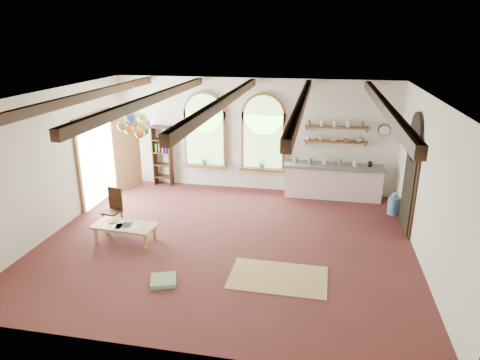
% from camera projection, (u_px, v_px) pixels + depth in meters
% --- Properties ---
extents(floor, '(8.00, 8.00, 0.00)m').
position_uv_depth(floor, '(227.00, 241.00, 9.44)').
color(floor, '#552323').
rests_on(floor, ground).
extents(ceiling_beams, '(6.20, 6.80, 0.18)m').
position_uv_depth(ceiling_beams, '(225.00, 101.00, 8.43)').
color(ceiling_beams, '#331910').
rests_on(ceiling_beams, ceiling).
extents(window_left, '(1.30, 0.28, 2.20)m').
position_uv_depth(window_left, '(205.00, 133.00, 12.34)').
color(window_left, brown).
rests_on(window_left, floor).
extents(window_right, '(1.30, 0.28, 2.20)m').
position_uv_depth(window_right, '(263.00, 135.00, 12.03)').
color(window_right, brown).
rests_on(window_right, floor).
extents(left_doorway, '(0.10, 1.90, 2.50)m').
position_uv_depth(left_doorway, '(97.00, 159.00, 11.44)').
color(left_doorway, brown).
rests_on(left_doorway, floor).
extents(right_doorway, '(0.10, 1.30, 2.40)m').
position_uv_depth(right_doorway, '(409.00, 184.00, 9.76)').
color(right_doorway, black).
rests_on(right_doorway, floor).
extents(kitchen_counter, '(2.68, 0.62, 0.94)m').
position_uv_depth(kitchen_counter, '(333.00, 181.00, 11.84)').
color(kitchen_counter, silver).
rests_on(kitchen_counter, floor).
extents(wall_shelf_lower, '(1.70, 0.24, 0.04)m').
position_uv_depth(wall_shelf_lower, '(336.00, 142.00, 11.66)').
color(wall_shelf_lower, brown).
rests_on(wall_shelf_lower, wall_back).
extents(wall_shelf_upper, '(1.70, 0.24, 0.04)m').
position_uv_depth(wall_shelf_upper, '(337.00, 127.00, 11.53)').
color(wall_shelf_upper, brown).
rests_on(wall_shelf_upper, wall_back).
extents(wall_clock, '(0.32, 0.04, 0.32)m').
position_uv_depth(wall_clock, '(384.00, 130.00, 11.38)').
color(wall_clock, black).
rests_on(wall_clock, wall_back).
extents(bookshelf, '(0.53, 0.32, 1.80)m').
position_uv_depth(bookshelf, '(162.00, 156.00, 12.71)').
color(bookshelf, '#331910').
rests_on(bookshelf, floor).
extents(coffee_table, '(1.42, 0.73, 0.39)m').
position_uv_depth(coffee_table, '(125.00, 227.00, 9.36)').
color(coffee_table, tan).
rests_on(coffee_table, floor).
extents(side_chair, '(0.44, 0.44, 0.95)m').
position_uv_depth(side_chair, '(113.00, 216.00, 10.06)').
color(side_chair, '#331910').
rests_on(side_chair, floor).
extents(floor_mat, '(1.84, 1.15, 0.02)m').
position_uv_depth(floor_mat, '(278.00, 277.00, 8.04)').
color(floor_mat, tan).
rests_on(floor_mat, floor).
extents(floor_cushion, '(0.59, 0.59, 0.08)m').
position_uv_depth(floor_cushion, '(163.00, 280.00, 7.89)').
color(floor_cushion, gray).
rests_on(floor_cushion, floor).
extents(water_jug_a, '(0.32, 0.32, 0.63)m').
position_uv_depth(water_jug_a, '(368.00, 190.00, 11.73)').
color(water_jug_a, '#527BB0').
rests_on(water_jug_a, floor).
extents(water_jug_b, '(0.30, 0.30, 0.58)m').
position_uv_depth(water_jug_b, '(394.00, 205.00, 10.81)').
color(water_jug_b, '#527BB0').
rests_on(water_jug_b, floor).
extents(balloon_cluster, '(0.75, 0.84, 1.15)m').
position_uv_depth(balloon_cluster, '(136.00, 124.00, 10.08)').
color(balloon_cluster, silver).
rests_on(balloon_cluster, floor).
extents(table_book, '(0.29, 0.31, 0.02)m').
position_uv_depth(table_book, '(108.00, 222.00, 9.46)').
color(table_book, olive).
rests_on(table_book, coffee_table).
extents(tablet, '(0.25, 0.32, 0.01)m').
position_uv_depth(tablet, '(127.00, 225.00, 9.32)').
color(tablet, black).
rests_on(tablet, coffee_table).
extents(potted_plant_left, '(0.27, 0.23, 0.30)m').
position_uv_depth(potted_plant_left, '(205.00, 160.00, 12.49)').
color(potted_plant_left, '#598C4C').
rests_on(potted_plant_left, window_left).
extents(potted_plant_right, '(0.27, 0.23, 0.30)m').
position_uv_depth(potted_plant_right, '(262.00, 163.00, 12.19)').
color(potted_plant_right, '#598C4C').
rests_on(potted_plant_right, window_right).
extents(shelf_cup_a, '(0.12, 0.10, 0.10)m').
position_uv_depth(shelf_cup_a, '(308.00, 138.00, 11.77)').
color(shelf_cup_a, white).
rests_on(shelf_cup_a, wall_shelf_lower).
extents(shelf_cup_b, '(0.10, 0.10, 0.09)m').
position_uv_depth(shelf_cup_b, '(321.00, 139.00, 11.71)').
color(shelf_cup_b, beige).
rests_on(shelf_cup_b, wall_shelf_lower).
extents(shelf_bowl_a, '(0.22, 0.22, 0.05)m').
position_uv_depth(shelf_bowl_a, '(334.00, 140.00, 11.65)').
color(shelf_bowl_a, beige).
rests_on(shelf_bowl_a, wall_shelf_lower).
extents(shelf_bowl_b, '(0.20, 0.20, 0.06)m').
position_uv_depth(shelf_bowl_b, '(347.00, 140.00, 11.59)').
color(shelf_bowl_b, '#8C664C').
rests_on(shelf_bowl_b, wall_shelf_lower).
extents(shelf_vase, '(0.18, 0.18, 0.19)m').
position_uv_depth(shelf_vase, '(360.00, 139.00, 11.50)').
color(shelf_vase, slate).
rests_on(shelf_vase, wall_shelf_lower).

